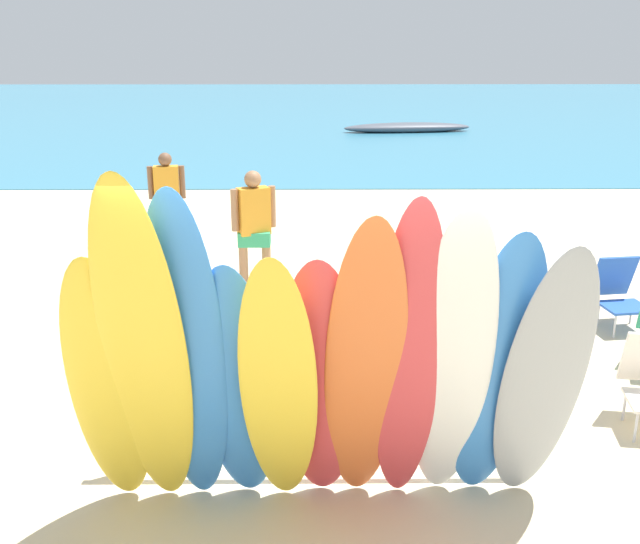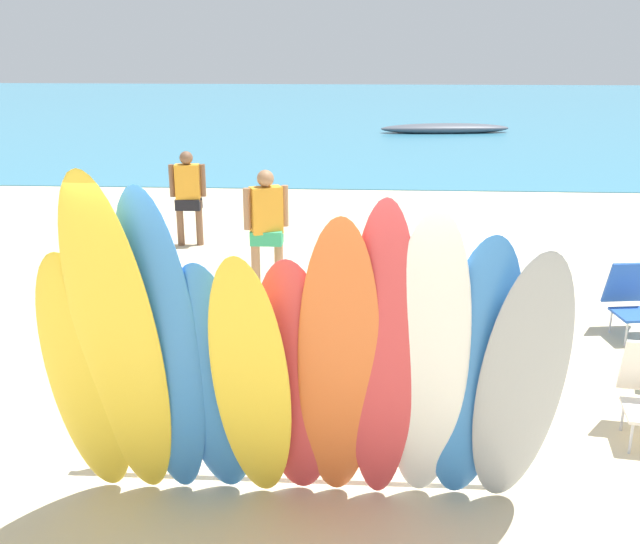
% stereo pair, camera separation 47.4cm
% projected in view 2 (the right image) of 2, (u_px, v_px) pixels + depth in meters
% --- Properties ---
extents(ground, '(60.00, 60.00, 0.00)m').
position_uv_depth(ground, '(347.00, 170.00, 19.04)').
color(ground, beige).
extents(ocean_water, '(60.00, 40.00, 0.02)m').
position_uv_depth(ocean_water, '(356.00, 109.00, 35.52)').
color(ocean_water, teal).
rests_on(ocean_water, ground).
extents(surfboard_rack, '(3.30, 0.07, 0.61)m').
position_uv_depth(surfboard_rack, '(304.00, 418.00, 5.58)').
color(surfboard_rack, brown).
rests_on(surfboard_rack, ground).
extents(surfboard_yellow_0, '(0.56, 0.75, 2.06)m').
position_uv_depth(surfboard_yellow_0, '(87.00, 382.00, 4.97)').
color(surfboard_yellow_0, yellow).
rests_on(surfboard_yellow_0, ground).
extents(surfboard_yellow_1, '(0.56, 0.92, 2.60)m').
position_uv_depth(surfboard_yellow_1, '(121.00, 353.00, 4.77)').
color(surfboard_yellow_1, yellow).
rests_on(surfboard_yellow_1, ground).
extents(surfboard_blue_2, '(0.52, 0.77, 2.48)m').
position_uv_depth(surfboard_blue_2, '(163.00, 356.00, 4.86)').
color(surfboard_blue_2, '#337AD1').
rests_on(surfboard_blue_2, ground).
extents(surfboard_blue_3, '(0.62, 0.68, 1.96)m').
position_uv_depth(surfboard_blue_3, '(214.00, 386.00, 5.02)').
color(surfboard_blue_3, '#337AD1').
rests_on(surfboard_blue_3, ground).
extents(surfboard_yellow_4, '(0.56, 0.86, 2.09)m').
position_uv_depth(surfboard_yellow_4, '(252.00, 389.00, 4.84)').
color(surfboard_yellow_4, yellow).
rests_on(surfboard_yellow_4, ground).
extents(surfboard_red_5, '(0.61, 0.70, 2.01)m').
position_uv_depth(surfboard_red_5, '(295.00, 386.00, 4.97)').
color(surfboard_red_5, '#D13D42').
rests_on(surfboard_red_5, ground).
extents(surfboard_orange_6, '(0.58, 0.83, 2.31)m').
position_uv_depth(surfboard_orange_6, '(338.00, 372.00, 4.83)').
color(surfboard_orange_6, orange).
rests_on(surfboard_orange_6, ground).
extents(surfboard_red_7, '(0.48, 0.75, 2.41)m').
position_uv_depth(surfboard_red_7, '(382.00, 365.00, 4.81)').
color(surfboard_red_7, '#D13D42').
rests_on(surfboard_red_7, ground).
extents(surfboard_white_8, '(0.58, 0.83, 2.36)m').
position_uv_depth(surfboard_white_8, '(427.00, 368.00, 4.82)').
color(surfboard_white_8, white).
rests_on(surfboard_white_8, ground).
extents(surfboard_blue_9, '(0.63, 0.73, 2.18)m').
position_uv_depth(surfboard_blue_9, '(473.00, 379.00, 4.88)').
color(surfboard_blue_9, '#337AD1').
rests_on(surfboard_blue_9, ground).
extents(surfboard_grey_10, '(0.63, 0.77, 2.11)m').
position_uv_depth(surfboard_grey_10, '(520.00, 388.00, 4.83)').
color(surfboard_grey_10, '#999EA3').
rests_on(surfboard_grey_10, ground).
extents(beachgoer_by_water, '(0.57, 0.36, 1.63)m').
position_uv_depth(beachgoer_by_water, '(266.00, 222.00, 9.69)').
color(beachgoer_by_water, '#9E704C').
rests_on(beachgoer_by_water, ground).
extents(beachgoer_photographing, '(0.58, 0.25, 1.55)m').
position_uv_depth(beachgoer_photographing, '(188.00, 192.00, 11.83)').
color(beachgoer_photographing, brown).
rests_on(beachgoer_photographing, ground).
extents(beach_chair_striped, '(0.58, 0.71, 0.83)m').
position_uv_depth(beach_chair_striped, '(632.00, 298.00, 8.35)').
color(beach_chair_striped, '#B7B7BC').
rests_on(beach_chair_striped, ground).
extents(distant_boat, '(4.75, 1.46, 0.37)m').
position_uv_depth(distant_boat, '(445.00, 129.00, 26.37)').
color(distant_boat, '#4C515B').
rests_on(distant_boat, ground).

